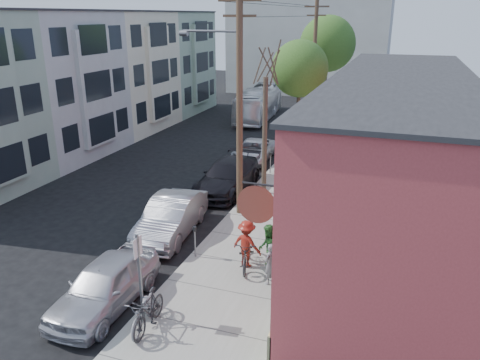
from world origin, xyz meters
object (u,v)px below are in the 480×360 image
(sign_post, at_px, (140,269))
(utility_pole_near, at_px, (238,99))
(tree_bare, at_px, (265,137))
(patron_grey, at_px, (270,264))
(patio_chair_a, at_px, (293,272))
(cyclist, at_px, (247,244))
(tree_leafy_mid, at_px, (300,69))
(parking_meter_far, at_px, (270,159))
(bus, at_px, (259,103))
(parked_bike_a, at_px, (149,311))
(parked_bike_b, at_px, (144,311))
(car_0, at_px, (105,285))
(parking_meter_near, at_px, (195,237))
(car_3, at_px, (253,151))
(patron_green, at_px, (268,248))
(car_1, at_px, (171,217))
(tree_leafy_far, at_px, (328,44))
(car_2, at_px, (228,176))
(patio_chair_b, at_px, (284,294))

(sign_post, distance_m, utility_pole_near, 9.26)
(tree_bare, xyz_separation_m, patron_grey, (2.60, -8.14, -2.20))
(patio_chair_a, relative_size, cyclist, 0.49)
(tree_bare, bearing_deg, tree_leafy_mid, 90.00)
(patio_chair_a, bearing_deg, parking_meter_far, 92.31)
(bus, bearing_deg, parked_bike_a, -83.39)
(parked_bike_b, relative_size, car_0, 0.43)
(parking_meter_near, height_order, tree_bare, tree_bare)
(car_3, bearing_deg, patio_chair_a, -69.65)
(patio_chair_a, bearing_deg, car_3, 95.76)
(sign_post, relative_size, tree_bare, 0.48)
(parked_bike_b, height_order, bus, bus)
(patron_green, bearing_deg, patron_grey, 4.85)
(patio_chair_a, relative_size, patron_grey, 0.60)
(parked_bike_b, bearing_deg, parking_meter_near, 82.91)
(car_0, bearing_deg, cyclist, 45.69)
(parking_meter_near, relative_size, car_3, 0.27)
(patron_grey, xyz_separation_m, parked_bike_a, (-2.63, -3.52, -0.16))
(patio_chair_a, bearing_deg, car_1, 141.09)
(parked_bike_b, bearing_deg, tree_leafy_far, 78.30)
(car_0, distance_m, car_1, 5.30)
(parking_meter_near, bearing_deg, patio_chair_a, -9.56)
(tree_leafy_mid, relative_size, cyclist, 4.08)
(cyclist, distance_m, parked_bike_b, 4.64)
(patio_chair_a, xyz_separation_m, car_2, (-5.37, 8.03, 0.21))
(sign_post, relative_size, patron_grey, 1.90)
(patron_green, height_order, car_2, patron_green)
(cyclist, bearing_deg, car_1, -8.00)
(car_2, bearing_deg, patron_grey, -59.68)
(patio_chair_b, distance_m, car_3, 16.04)
(tree_leafy_far, height_order, car_3, tree_leafy_far)
(sign_post, xyz_separation_m, car_2, (-1.55, 11.39, -1.03))
(parking_meter_far, height_order, tree_bare, tree_bare)
(utility_pole_near, distance_m, bus, 21.80)
(car_0, relative_size, car_2, 0.83)
(tree_leafy_far, distance_m, patron_green, 26.09)
(patio_chair_a, xyz_separation_m, patron_green, (-1.06, 0.58, 0.44))
(patio_chair_b, relative_size, cyclist, 0.49)
(utility_pole_near, distance_m, tree_bare, 3.64)
(patio_chair_b, xyz_separation_m, patron_grey, (-0.80, 1.17, 0.30))
(utility_pole_near, bearing_deg, tree_leafy_far, 88.87)
(car_2, bearing_deg, sign_post, -81.12)
(sign_post, bearing_deg, parked_bike_b, -53.03)
(patron_green, relative_size, car_0, 0.39)
(cyclist, relative_size, car_0, 0.39)
(patio_chair_b, relative_size, parked_bike_a, 0.46)
(car_1, bearing_deg, patio_chair_a, -27.59)
(tree_bare, distance_m, tree_leafy_mid, 8.01)
(parked_bike_b, height_order, car_0, car_0)
(parking_meter_near, height_order, parked_bike_a, parking_meter_near)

